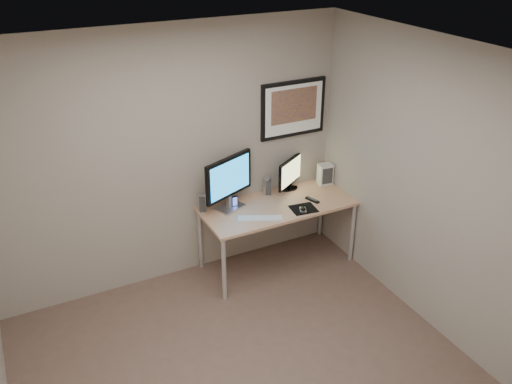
# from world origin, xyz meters

# --- Properties ---
(floor) EXTENTS (3.60, 3.60, 0.00)m
(floor) POSITION_xyz_m (0.00, 0.00, 0.00)
(floor) COLOR brown
(floor) RESTS_ON ground
(room) EXTENTS (3.60, 3.60, 3.60)m
(room) POSITION_xyz_m (0.00, 0.45, 1.64)
(room) COLOR white
(room) RESTS_ON ground
(desk) EXTENTS (1.60, 0.70, 0.73)m
(desk) POSITION_xyz_m (1.00, 1.35, 0.66)
(desk) COLOR #AD7954
(desk) RESTS_ON floor
(framed_art) EXTENTS (0.75, 0.04, 0.60)m
(framed_art) POSITION_xyz_m (1.35, 1.68, 1.62)
(framed_art) COLOR black
(framed_art) RESTS_ON room
(monitor_large) EXTENTS (0.59, 0.30, 0.57)m
(monitor_large) POSITION_xyz_m (0.52, 1.51, 1.04)
(monitor_large) COLOR #B3B3B8
(monitor_large) RESTS_ON desk
(monitor_tv) EXTENTS (0.41, 0.27, 0.37)m
(monitor_tv) POSITION_xyz_m (1.29, 1.60, 0.93)
(monitor_tv) COLOR black
(monitor_tv) RESTS_ON desk
(speaker_left) EXTENTS (0.11, 0.11, 0.20)m
(speaker_left) POSITION_xyz_m (0.25, 1.57, 0.83)
(speaker_left) COLOR #B3B3B8
(speaker_left) RESTS_ON desk
(speaker_right) EXTENTS (0.09, 0.09, 0.20)m
(speaker_right) POSITION_xyz_m (1.01, 1.60, 0.83)
(speaker_right) COLOR #B3B3B8
(speaker_right) RESTS_ON desk
(phone_dock) EXTENTS (0.06, 0.06, 0.14)m
(phone_dock) POSITION_xyz_m (0.57, 1.49, 0.80)
(phone_dock) COLOR black
(phone_dock) RESTS_ON desk
(keyboard) EXTENTS (0.45, 0.30, 0.02)m
(keyboard) POSITION_xyz_m (0.70, 1.17, 0.74)
(keyboard) COLOR silver
(keyboard) RESTS_ON desk
(mousepad) EXTENTS (0.28, 0.26, 0.00)m
(mousepad) POSITION_xyz_m (1.19, 1.15, 0.73)
(mousepad) COLOR black
(mousepad) RESTS_ON desk
(mouse) EXTENTS (0.09, 0.12, 0.03)m
(mouse) POSITION_xyz_m (1.16, 1.11, 0.75)
(mouse) COLOR black
(mouse) RESTS_ON mousepad
(remote) EXTENTS (0.09, 0.17, 0.02)m
(remote) POSITION_xyz_m (1.37, 1.26, 0.74)
(remote) COLOR black
(remote) RESTS_ON desk
(fan_unit) EXTENTS (0.17, 0.13, 0.24)m
(fan_unit) POSITION_xyz_m (1.71, 1.55, 0.85)
(fan_unit) COLOR silver
(fan_unit) RESTS_ON desk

